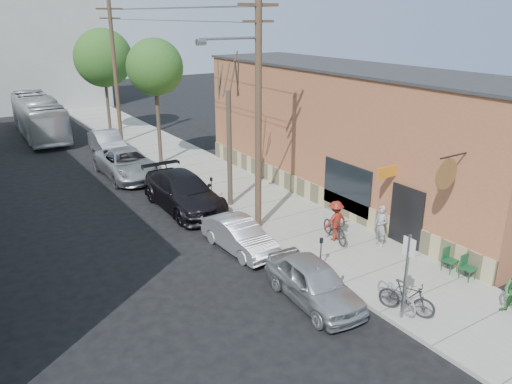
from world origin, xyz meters
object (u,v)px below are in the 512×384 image
patron_grey (381,226)px  car_1 (239,236)px  parking_meter_far (211,185)px  tree_leafy_far (103,58)px  parking_meter_near (321,248)px  parked_bike_a (407,298)px  car_0 (314,282)px  parked_bike_b (397,293)px  tree_bare (229,149)px  car_2 (184,192)px  bus (39,117)px  sign_post (407,269)px  car_4 (107,143)px  car_3 (127,164)px  patio_chair_a (450,260)px  patio_chair_b (468,268)px  tree_leafy_mid (155,67)px  cyclist (336,221)px  utility_pole_near (257,108)px

patron_grey → car_1: patron_grey is taller
parking_meter_far → tree_leafy_far: tree_leafy_far is taller
parking_meter_far → patron_grey: patron_grey is taller
parking_meter_near → parked_bike_a: bearing=-83.7°
parking_meter_near → parking_meter_far: bearing=90.0°
tree_leafy_far → car_0: tree_leafy_far is taller
tree_leafy_far → parked_bike_b: (-0.13, -29.79, -5.24)m
patron_grey → tree_bare: bearing=-156.9°
car_2 → bus: size_ratio=0.53×
sign_post → parking_meter_far: (-0.10, 12.23, -0.85)m
car_4 → tree_bare: bearing=-78.5°
car_0 → bus: 30.19m
car_3 → car_2: bearing=-83.9°
sign_post → parked_bike_a: size_ratio=1.56×
parking_meter_near → patio_chair_a: parking_meter_near is taller
parked_bike_a → car_0: 2.95m
patio_chair_b → car_3: size_ratio=0.15×
tree_leafy_mid → car_0: size_ratio=1.81×
car_0 → car_2: (0.00, 9.98, 0.15)m
tree_bare → tree_leafy_far: 19.22m
car_1 → car_4: size_ratio=0.83×
cyclist → bus: bus is taller
cyclist → tree_leafy_far: bearing=-84.6°
utility_pole_near → patio_chair_b: bearing=-64.6°
tree_bare → car_1: (-2.09, -4.34, -2.30)m
patio_chair_b → car_0: size_ratio=0.21×
utility_pole_near → car_1: (-1.68, -1.29, -4.77)m
patio_chair_a → car_4: car_4 is taller
sign_post → bus: bearing=97.6°
parked_bike_a → car_2: 12.42m
parking_meter_near → car_2: bearing=99.6°
patio_chair_a → bus: size_ratio=0.08×
tree_bare → patron_grey: tree_bare is taller
sign_post → cyclist: sign_post is taller
parking_meter_far → parked_bike_a: size_ratio=0.69×
parked_bike_a → car_3: (-2.45, 18.65, 0.12)m
patio_chair_a → car_3: (-5.89, 17.66, 0.22)m
tree_leafy_far → utility_pole_near: bearing=-91.1°
utility_pole_near → patio_chair_b: (3.75, -7.90, -4.82)m
parking_meter_near → cyclist: cyclist is taller
tree_leafy_far → cyclist: size_ratio=4.65×
parking_meter_near → bus: bus is taller
cyclist → bus: (-6.40, 27.04, 0.55)m
tree_leafy_mid → patron_grey: 17.03m
tree_leafy_far → patio_chair_b: tree_leafy_far is taller
tree_leafy_mid → car_3: size_ratio=1.31×
parking_meter_far → car_0: bearing=-98.4°
car_1 → patio_chair_a: bearing=-50.6°
patio_chair_b → parked_bike_a: bearing=-179.0°
patio_chair_a → parked_bike_a: size_ratio=0.49×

